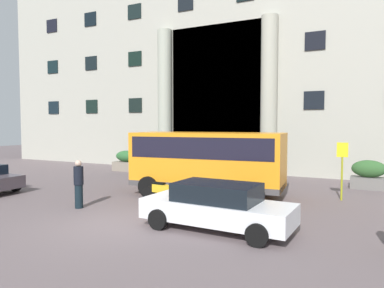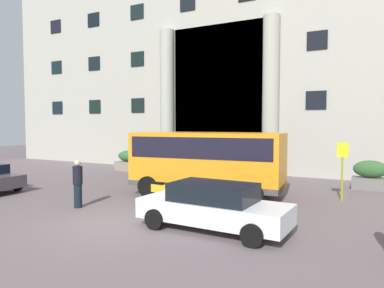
{
  "view_description": "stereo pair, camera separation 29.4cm",
  "coord_description": "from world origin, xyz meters",
  "px_view_note": "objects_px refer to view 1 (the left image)",
  "views": [
    {
      "loc": [
        7.13,
        -8.73,
        3.17
      ],
      "look_at": [
        -0.26,
        6.04,
        2.23
      ],
      "focal_mm": 33.1,
      "sensor_mm": 36.0,
      "label": 1
    },
    {
      "loc": [
        7.39,
        -8.6,
        3.17
      ],
      "look_at": [
        -0.26,
        6.04,
        2.23
      ],
      "focal_mm": 33.1,
      "sensor_mm": 36.0,
      "label": 2
    }
  ],
  "objects_px": {
    "hedge_planter_far_west": "(264,167)",
    "pedestrian_woman_dark_dress": "(79,184)",
    "hedge_planter_east": "(369,175)",
    "parked_compact_extra": "(217,206)",
    "motorcycle_far_end": "(162,192)",
    "hedge_planter_west": "(127,161)",
    "bus_stop_sign": "(342,164)",
    "orange_minibus": "(208,158)"
  },
  "relations": [
    {
      "from": "hedge_planter_far_west",
      "to": "pedestrian_woman_dark_dress",
      "type": "height_order",
      "value": "pedestrian_woman_dark_dress"
    },
    {
      "from": "hedge_planter_east",
      "to": "parked_compact_extra",
      "type": "distance_m",
      "value": 10.3
    },
    {
      "from": "hedge_planter_far_west",
      "to": "parked_compact_extra",
      "type": "distance_m",
      "value": 10.0
    },
    {
      "from": "parked_compact_extra",
      "to": "pedestrian_woman_dark_dress",
      "type": "xyz_separation_m",
      "value": [
        -5.71,
        0.2,
        0.2
      ]
    },
    {
      "from": "hedge_planter_east",
      "to": "pedestrian_woman_dark_dress",
      "type": "bearing_deg",
      "value": -136.52
    },
    {
      "from": "parked_compact_extra",
      "to": "motorcycle_far_end",
      "type": "xyz_separation_m",
      "value": [
        -3.37,
        2.34,
        -0.26
      ]
    },
    {
      "from": "hedge_planter_west",
      "to": "pedestrian_woman_dark_dress",
      "type": "relative_size",
      "value": 1.0
    },
    {
      "from": "bus_stop_sign",
      "to": "hedge_planter_west",
      "type": "relative_size",
      "value": 1.32
    },
    {
      "from": "orange_minibus",
      "to": "hedge_planter_east",
      "type": "height_order",
      "value": "orange_minibus"
    },
    {
      "from": "hedge_planter_east",
      "to": "hedge_planter_far_west",
      "type": "bearing_deg",
      "value": 175.07
    },
    {
      "from": "hedge_planter_west",
      "to": "parked_compact_extra",
      "type": "bearing_deg",
      "value": -42.35
    },
    {
      "from": "bus_stop_sign",
      "to": "hedge_planter_far_west",
      "type": "height_order",
      "value": "bus_stop_sign"
    },
    {
      "from": "hedge_planter_east",
      "to": "parked_compact_extra",
      "type": "height_order",
      "value": "hedge_planter_east"
    },
    {
      "from": "hedge_planter_west",
      "to": "motorcycle_far_end",
      "type": "height_order",
      "value": "hedge_planter_west"
    },
    {
      "from": "hedge_planter_east",
      "to": "motorcycle_far_end",
      "type": "bearing_deg",
      "value": -136.21
    },
    {
      "from": "bus_stop_sign",
      "to": "hedge_planter_west",
      "type": "bearing_deg",
      "value": 165.45
    },
    {
      "from": "orange_minibus",
      "to": "pedestrian_woman_dark_dress",
      "type": "xyz_separation_m",
      "value": [
        -3.38,
        -4.35,
        -0.74
      ]
    },
    {
      "from": "parked_compact_extra",
      "to": "bus_stop_sign",
      "type": "bearing_deg",
      "value": 65.83
    },
    {
      "from": "hedge_planter_west",
      "to": "hedge_planter_east",
      "type": "relative_size",
      "value": 1.12
    },
    {
      "from": "hedge_planter_east",
      "to": "parked_compact_extra",
      "type": "xyz_separation_m",
      "value": [
        -4.06,
        -9.46,
        0.04
      ]
    },
    {
      "from": "bus_stop_sign",
      "to": "hedge_planter_east",
      "type": "relative_size",
      "value": 1.48
    },
    {
      "from": "orange_minibus",
      "to": "pedestrian_woman_dark_dress",
      "type": "distance_m",
      "value": 5.56
    },
    {
      "from": "orange_minibus",
      "to": "motorcycle_far_end",
      "type": "distance_m",
      "value": 2.72
    },
    {
      "from": "motorcycle_far_end",
      "to": "pedestrian_woman_dark_dress",
      "type": "height_order",
      "value": "pedestrian_woman_dark_dress"
    },
    {
      "from": "motorcycle_far_end",
      "to": "hedge_planter_east",
      "type": "bearing_deg",
      "value": 48.84
    },
    {
      "from": "pedestrian_woman_dark_dress",
      "to": "hedge_planter_far_west",
      "type": "bearing_deg",
      "value": 32.76
    },
    {
      "from": "hedge_planter_east",
      "to": "hedge_planter_far_west",
      "type": "height_order",
      "value": "hedge_planter_far_west"
    },
    {
      "from": "bus_stop_sign",
      "to": "pedestrian_woman_dark_dress",
      "type": "relative_size",
      "value": 1.33
    },
    {
      "from": "parked_compact_extra",
      "to": "motorcycle_far_end",
      "type": "bearing_deg",
      "value": 147.7
    },
    {
      "from": "hedge_planter_west",
      "to": "motorcycle_far_end",
      "type": "distance_m",
      "value": 10.22
    },
    {
      "from": "hedge_planter_west",
      "to": "parked_compact_extra",
      "type": "distance_m",
      "value": 14.27
    },
    {
      "from": "parked_compact_extra",
      "to": "motorcycle_far_end",
      "type": "relative_size",
      "value": 2.3
    },
    {
      "from": "hedge_planter_west",
      "to": "hedge_planter_far_west",
      "type": "bearing_deg",
      "value": 1.9
    },
    {
      "from": "hedge_planter_west",
      "to": "pedestrian_woman_dark_dress",
      "type": "distance_m",
      "value": 10.59
    },
    {
      "from": "hedge_planter_far_west",
      "to": "motorcycle_far_end",
      "type": "bearing_deg",
      "value": -105.51
    },
    {
      "from": "motorcycle_far_end",
      "to": "pedestrian_woman_dark_dress",
      "type": "bearing_deg",
      "value": -132.49
    },
    {
      "from": "orange_minibus",
      "to": "hedge_planter_far_west",
      "type": "xyz_separation_m",
      "value": [
        1.06,
        5.37,
        -0.92
      ]
    },
    {
      "from": "hedge_planter_east",
      "to": "motorcycle_far_end",
      "type": "relative_size",
      "value": 0.81
    },
    {
      "from": "bus_stop_sign",
      "to": "hedge_planter_east",
      "type": "distance_m",
      "value": 3.62
    },
    {
      "from": "bus_stop_sign",
      "to": "motorcycle_far_end",
      "type": "distance_m",
      "value": 7.51
    },
    {
      "from": "hedge_planter_west",
      "to": "hedge_planter_east",
      "type": "xyz_separation_m",
      "value": [
        14.61,
        -0.15,
        0.02
      ]
    },
    {
      "from": "hedge_planter_west",
      "to": "hedge_planter_east",
      "type": "bearing_deg",
      "value": -0.59
    }
  ]
}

